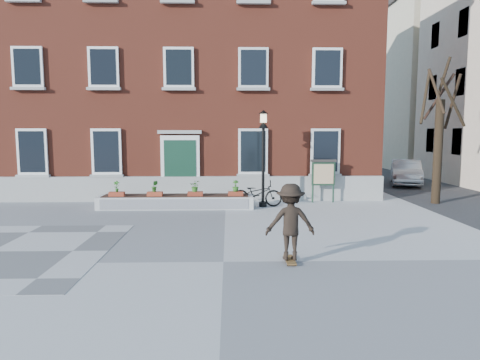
{
  "coord_description": "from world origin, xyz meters",
  "views": [
    {
      "loc": [
        0.14,
        -9.88,
        3.1
      ],
      "look_at": [
        0.5,
        4.0,
        1.5
      ],
      "focal_mm": 32.0,
      "sensor_mm": 36.0,
      "label": 1
    }
  ],
  "objects_px": {
    "notice_board": "(323,174)",
    "skateboarder": "(290,222)",
    "parked_car": "(406,172)",
    "bicycle": "(257,194)",
    "lamp_post": "(263,145)"
  },
  "relations": [
    {
      "from": "notice_board",
      "to": "skateboarder",
      "type": "xyz_separation_m",
      "value": [
        -2.65,
        -8.46,
        -0.29
      ]
    },
    {
      "from": "parked_car",
      "to": "skateboarder",
      "type": "bearing_deg",
      "value": -102.24
    },
    {
      "from": "notice_board",
      "to": "skateboarder",
      "type": "relative_size",
      "value": 0.99
    },
    {
      "from": "bicycle",
      "to": "skateboarder",
      "type": "height_order",
      "value": "skateboarder"
    },
    {
      "from": "lamp_post",
      "to": "skateboarder",
      "type": "relative_size",
      "value": 2.09
    },
    {
      "from": "bicycle",
      "to": "notice_board",
      "type": "xyz_separation_m",
      "value": [
        2.94,
        0.92,
        0.73
      ]
    },
    {
      "from": "notice_board",
      "to": "skateboarder",
      "type": "bearing_deg",
      "value": -107.39
    },
    {
      "from": "bicycle",
      "to": "lamp_post",
      "type": "bearing_deg",
      "value": -101.65
    },
    {
      "from": "skateboarder",
      "to": "parked_car",
      "type": "bearing_deg",
      "value": 58.69
    },
    {
      "from": "parked_car",
      "to": "skateboarder",
      "type": "relative_size",
      "value": 2.34
    },
    {
      "from": "notice_board",
      "to": "skateboarder",
      "type": "height_order",
      "value": "skateboarder"
    },
    {
      "from": "lamp_post",
      "to": "skateboarder",
      "type": "bearing_deg",
      "value": -89.65
    },
    {
      "from": "skateboarder",
      "to": "bicycle",
      "type": "bearing_deg",
      "value": 92.16
    },
    {
      "from": "parked_car",
      "to": "lamp_post",
      "type": "relative_size",
      "value": 1.12
    },
    {
      "from": "bicycle",
      "to": "lamp_post",
      "type": "height_order",
      "value": "lamp_post"
    }
  ]
}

